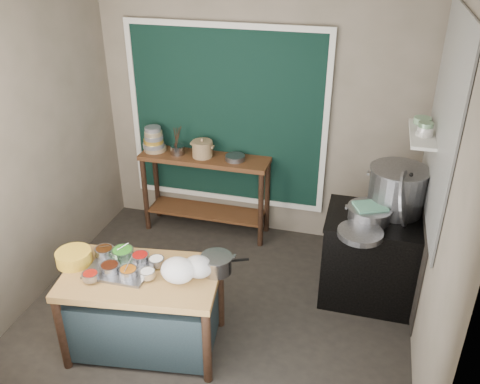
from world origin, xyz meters
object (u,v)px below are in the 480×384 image
(ceramic_crock, at_px, (202,150))
(steamer, at_px, (369,214))
(prep_table, at_px, (145,311))
(back_counter, at_px, (206,194))
(condiment_tray, at_px, (120,269))
(stock_pot, at_px, (397,190))
(utensil_cup, at_px, (178,150))
(yellow_basin, at_px, (74,257))
(saucepan, at_px, (216,264))
(stove_block, at_px, (372,259))

(ceramic_crock, xyz_separation_m, steamer, (1.83, -0.78, -0.09))
(prep_table, distance_m, back_counter, 1.91)
(condiment_tray, xyz_separation_m, stock_pot, (2.12, 1.35, 0.33))
(stock_pot, bearing_deg, utensil_cup, 166.98)
(yellow_basin, relative_size, steamer, 0.72)
(condiment_tray, xyz_separation_m, yellow_basin, (-0.41, -0.00, 0.04))
(saucepan, xyz_separation_m, ceramic_crock, (-0.69, 1.70, 0.21))
(steamer, bearing_deg, stock_pot, 47.87)
(prep_table, relative_size, stove_block, 1.39)
(condiment_tray, distance_m, yellow_basin, 0.41)
(back_counter, height_order, stock_pot, stock_pot)
(ceramic_crock, bearing_deg, back_counter, 30.08)
(prep_table, distance_m, stock_pot, 2.47)
(steamer, bearing_deg, saucepan, -141.21)
(utensil_cup, bearing_deg, stove_block, -18.02)
(steamer, bearing_deg, stove_block, 36.15)
(back_counter, height_order, steamer, steamer)
(yellow_basin, relative_size, utensil_cup, 1.78)
(stove_block, xyz_separation_m, stock_pot, (0.13, 0.18, 0.67))
(saucepan, bearing_deg, condiment_tray, 170.17)
(saucepan, distance_m, steamer, 1.47)
(stove_block, height_order, steamer, steamer)
(saucepan, bearing_deg, ceramic_crock, 87.82)
(prep_table, bearing_deg, utensil_cup, 94.07)
(prep_table, distance_m, utensil_cup, 2.04)
(condiment_tray, height_order, saucepan, saucepan)
(condiment_tray, distance_m, stock_pot, 2.53)
(saucepan, relative_size, ceramic_crock, 1.10)
(stove_block, distance_m, saucepan, 1.62)
(prep_table, xyz_separation_m, saucepan, (0.58, 0.20, 0.45))
(utensil_cup, bearing_deg, back_counter, 1.98)
(steamer, bearing_deg, prep_table, -146.95)
(prep_table, xyz_separation_m, utensil_cup, (-0.41, 1.90, 0.62))
(prep_table, xyz_separation_m, back_counter, (-0.10, 1.91, 0.10))
(back_counter, bearing_deg, utensil_cup, -178.02)
(stove_block, xyz_separation_m, utensil_cup, (-2.21, 0.72, 0.57))
(condiment_tray, distance_m, utensil_cup, 1.92)
(steamer, bearing_deg, yellow_basin, -154.19)
(condiment_tray, xyz_separation_m, ceramic_crock, (0.06, 1.89, 0.27))
(stove_block, xyz_separation_m, condiment_tray, (-1.98, -1.18, 0.34))
(stove_block, xyz_separation_m, steamer, (-0.09, -0.06, 0.52))
(prep_table, distance_m, ceramic_crock, 2.01)
(back_counter, relative_size, ceramic_crock, 6.04)
(prep_table, distance_m, condiment_tray, 0.43)
(condiment_tray, height_order, steamer, steamer)
(condiment_tray, bearing_deg, utensil_cup, 96.83)
(steamer, bearing_deg, ceramic_crock, 156.93)
(stove_block, xyz_separation_m, yellow_basin, (-2.39, -1.18, 0.38))
(back_counter, xyz_separation_m, condiment_tray, (-0.08, -1.91, 0.29))
(yellow_basin, bearing_deg, ceramic_crock, 76.05)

